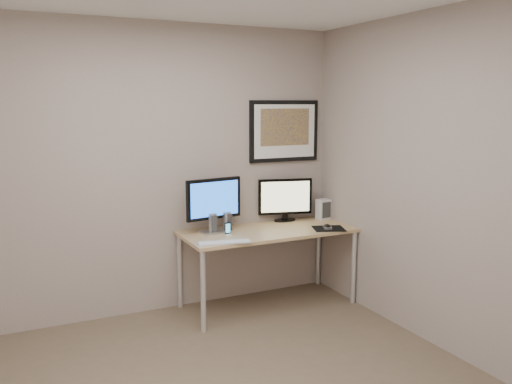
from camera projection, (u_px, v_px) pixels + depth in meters
room at (197, 140)px, 3.65m from camera, size 3.60×3.60×3.60m
desk at (268, 237)px, 5.04m from camera, size 1.60×0.70×0.73m
framed_art at (284, 131)px, 5.33m from camera, size 0.75×0.04×0.60m
monitor_large at (214, 203)px, 4.88m from camera, size 0.54×0.21×0.50m
monitor_tv at (285, 199)px, 5.36m from camera, size 0.53×0.18×0.43m
speaker_left at (213, 223)px, 4.86m from camera, size 0.08×0.08×0.19m
speaker_right at (227, 222)px, 4.95m from camera, size 0.10×0.10×0.18m
phone_dock at (228, 229)px, 4.81m from camera, size 0.06×0.06×0.12m
keyboard at (224, 242)px, 4.54m from camera, size 0.47×0.21×0.02m
mousepad at (329, 229)px, 5.07m from camera, size 0.35×0.34×0.00m
mouse at (327, 226)px, 5.06m from camera, size 0.11×0.14×0.04m
fan_unit at (323, 209)px, 5.48m from camera, size 0.14×0.11×0.20m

